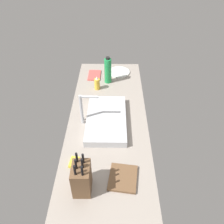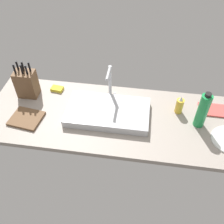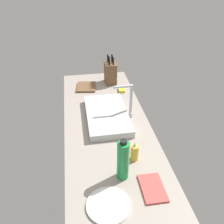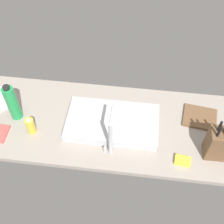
{
  "view_description": "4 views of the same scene",
  "coord_description": "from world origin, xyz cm",
  "px_view_note": "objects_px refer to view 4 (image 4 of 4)",
  "views": [
    {
      "loc": [
        -153.95,
        -5.3,
        136.27
      ],
      "look_at": [
        -3.99,
        -3.52,
        11.73
      ],
      "focal_mm": 37.8,
      "sensor_mm": 36.0,
      "label": 1
    },
    {
      "loc": [
        14.16,
        -123.17,
        134.36
      ],
      "look_at": [
        -3.39,
        -3.76,
        11.86
      ],
      "focal_mm": 41.03,
      "sensor_mm": 36.0,
      "label": 2
    },
    {
      "loc": [
        156.01,
        -21.78,
        117.79
      ],
      "look_at": [
        -4.82,
        4.92,
        10.41
      ],
      "focal_mm": 39.54,
      "sensor_mm": 36.0,
      "label": 3
    },
    {
      "loc": [
        -20.42,
        110.65,
        154.78
      ],
      "look_at": [
        -6.16,
        -4.26,
        10.19
      ],
      "focal_mm": 47.01,
      "sensor_mm": 36.0,
      "label": 4
    }
  ],
  "objects_px": {
    "knife_block": "(220,143)",
    "water_bottle": "(12,103)",
    "soap_bottle": "(30,125)",
    "sink_basin": "(112,123)",
    "faucet": "(111,134)",
    "dish_sponge": "(183,161)",
    "cutting_board": "(200,117)"
  },
  "relations": [
    {
      "from": "faucet",
      "to": "dish_sponge",
      "type": "height_order",
      "value": "faucet"
    },
    {
      "from": "dish_sponge",
      "to": "soap_bottle",
      "type": "bearing_deg",
      "value": -6.38
    },
    {
      "from": "cutting_board",
      "to": "soap_bottle",
      "type": "height_order",
      "value": "soap_bottle"
    },
    {
      "from": "cutting_board",
      "to": "dish_sponge",
      "type": "height_order",
      "value": "dish_sponge"
    },
    {
      "from": "sink_basin",
      "to": "soap_bottle",
      "type": "height_order",
      "value": "soap_bottle"
    },
    {
      "from": "dish_sponge",
      "to": "knife_block",
      "type": "bearing_deg",
      "value": -157.6
    },
    {
      "from": "dish_sponge",
      "to": "cutting_board",
      "type": "bearing_deg",
      "value": -109.66
    },
    {
      "from": "knife_block",
      "to": "cutting_board",
      "type": "height_order",
      "value": "knife_block"
    },
    {
      "from": "soap_bottle",
      "to": "water_bottle",
      "type": "bearing_deg",
      "value": -38.5
    },
    {
      "from": "sink_basin",
      "to": "soap_bottle",
      "type": "distance_m",
      "value": 0.51
    },
    {
      "from": "sink_basin",
      "to": "cutting_board",
      "type": "xyz_separation_m",
      "value": [
        -0.56,
        -0.13,
        -0.02
      ]
    },
    {
      "from": "faucet",
      "to": "soap_bottle",
      "type": "bearing_deg",
      "value": -8.2
    },
    {
      "from": "knife_block",
      "to": "cutting_board",
      "type": "bearing_deg",
      "value": -74.22
    },
    {
      "from": "water_bottle",
      "to": "dish_sponge",
      "type": "bearing_deg",
      "value": 168.89
    },
    {
      "from": "cutting_board",
      "to": "dish_sponge",
      "type": "distance_m",
      "value": 0.36
    },
    {
      "from": "cutting_board",
      "to": "dish_sponge",
      "type": "xyz_separation_m",
      "value": [
        0.12,
        0.34,
        0.0
      ]
    },
    {
      "from": "sink_basin",
      "to": "soap_bottle",
      "type": "xyz_separation_m",
      "value": [
        0.49,
        0.11,
        0.03
      ]
    },
    {
      "from": "soap_bottle",
      "to": "dish_sponge",
      "type": "xyz_separation_m",
      "value": [
        -0.93,
        0.1,
        -0.05
      ]
    },
    {
      "from": "knife_block",
      "to": "soap_bottle",
      "type": "height_order",
      "value": "knife_block"
    },
    {
      "from": "faucet",
      "to": "cutting_board",
      "type": "bearing_deg",
      "value": -150.75
    },
    {
      "from": "faucet",
      "to": "knife_block",
      "type": "bearing_deg",
      "value": -175.44
    },
    {
      "from": "water_bottle",
      "to": "dish_sponge",
      "type": "relative_size",
      "value": 3.11
    },
    {
      "from": "knife_block",
      "to": "water_bottle",
      "type": "height_order",
      "value": "knife_block"
    },
    {
      "from": "knife_block",
      "to": "water_bottle",
      "type": "distance_m",
      "value": 1.26
    },
    {
      "from": "sink_basin",
      "to": "faucet",
      "type": "height_order",
      "value": "faucet"
    },
    {
      "from": "dish_sponge",
      "to": "sink_basin",
      "type": "bearing_deg",
      "value": -25.74
    },
    {
      "from": "knife_block",
      "to": "water_bottle",
      "type": "xyz_separation_m",
      "value": [
        1.26,
        -0.13,
        0.02
      ]
    },
    {
      "from": "sink_basin",
      "to": "faucet",
      "type": "distance_m",
      "value": 0.23
    },
    {
      "from": "faucet",
      "to": "knife_block",
      "type": "relative_size",
      "value": 0.98
    },
    {
      "from": "water_bottle",
      "to": "soap_bottle",
      "type": "bearing_deg",
      "value": 141.5
    },
    {
      "from": "faucet",
      "to": "soap_bottle",
      "type": "height_order",
      "value": "faucet"
    },
    {
      "from": "faucet",
      "to": "water_bottle",
      "type": "xyz_separation_m",
      "value": [
        0.64,
        -0.18,
        -0.03
      ]
    }
  ]
}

